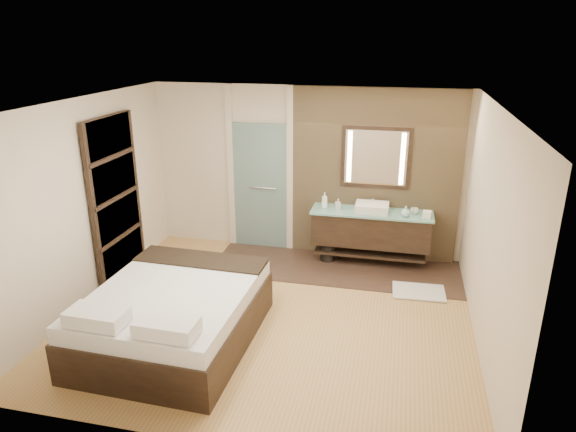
% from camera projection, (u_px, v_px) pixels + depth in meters
% --- Properties ---
extents(floor, '(5.00, 5.00, 0.00)m').
position_uv_depth(floor, '(272.00, 316.00, 6.63)').
color(floor, '#AB8048').
rests_on(floor, ground).
extents(tile_strip, '(3.80, 1.30, 0.01)m').
position_uv_depth(tile_strip, '(335.00, 268.00, 7.98)').
color(tile_strip, '#34251C').
rests_on(tile_strip, floor).
extents(stone_wall, '(2.60, 0.08, 2.70)m').
position_uv_depth(stone_wall, '(375.00, 176.00, 7.98)').
color(stone_wall, '#9D825A').
rests_on(stone_wall, floor).
extents(vanity, '(1.85, 0.55, 0.88)m').
position_uv_depth(vanity, '(371.00, 228.00, 7.97)').
color(vanity, black).
rests_on(vanity, stone_wall).
extents(mirror_unit, '(1.06, 0.04, 0.96)m').
position_uv_depth(mirror_unit, '(376.00, 158.00, 7.83)').
color(mirror_unit, black).
rests_on(mirror_unit, stone_wall).
extents(frosted_door, '(1.10, 0.12, 2.70)m').
position_uv_depth(frosted_door, '(260.00, 181.00, 8.42)').
color(frosted_door, '#A5D0CD').
rests_on(frosted_door, floor).
extents(shoji_partition, '(0.06, 1.20, 2.40)m').
position_uv_depth(shoji_partition, '(116.00, 200.00, 7.27)').
color(shoji_partition, black).
rests_on(shoji_partition, floor).
extents(bed, '(1.82, 2.24, 0.84)m').
position_uv_depth(bed, '(174.00, 315.00, 5.98)').
color(bed, black).
rests_on(bed, floor).
extents(bath_mat, '(0.74, 0.53, 0.02)m').
position_uv_depth(bath_mat, '(419.00, 292.00, 7.21)').
color(bath_mat, silver).
rests_on(bath_mat, floor).
extents(waste_bin, '(0.23, 0.23, 0.28)m').
position_uv_depth(waste_bin, '(328.00, 252.00, 8.19)').
color(waste_bin, black).
rests_on(waste_bin, floor).
extents(tissue_box, '(0.13, 0.13, 0.10)m').
position_uv_depth(tissue_box, '(427.00, 214.00, 7.59)').
color(tissue_box, white).
rests_on(tissue_box, vanity).
extents(soap_bottle_a, '(0.10, 0.10, 0.25)m').
position_uv_depth(soap_bottle_a, '(325.00, 200.00, 7.99)').
color(soap_bottle_a, white).
rests_on(soap_bottle_a, vanity).
extents(soap_bottle_b, '(0.10, 0.10, 0.17)m').
position_uv_depth(soap_bottle_b, '(338.00, 204.00, 7.94)').
color(soap_bottle_b, '#B2B2B2').
rests_on(soap_bottle_b, vanity).
extents(soap_bottle_c, '(0.15, 0.15, 0.16)m').
position_uv_depth(soap_bottle_c, '(406.00, 211.00, 7.62)').
color(soap_bottle_c, silver).
rests_on(soap_bottle_c, vanity).
extents(cup, '(0.15, 0.15, 0.09)m').
position_uv_depth(cup, '(414.00, 211.00, 7.74)').
color(cup, silver).
rests_on(cup, vanity).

